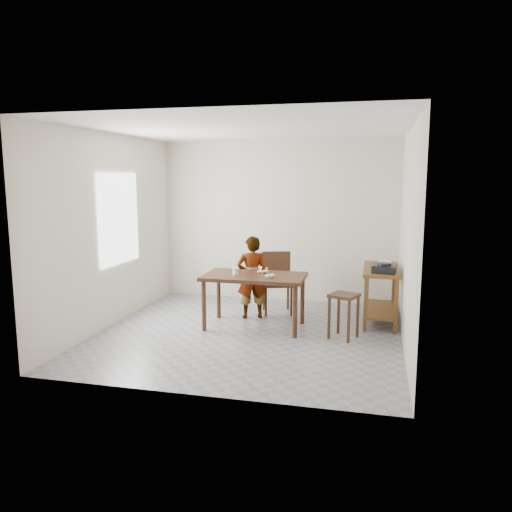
% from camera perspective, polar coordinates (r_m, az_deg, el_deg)
% --- Properties ---
extents(floor, '(4.00, 4.00, 0.04)m').
position_cam_1_polar(floor, '(6.83, -0.79, -8.99)').
color(floor, gray).
rests_on(floor, ground).
extents(ceiling, '(4.00, 4.00, 0.04)m').
position_cam_1_polar(ceiling, '(6.53, -0.85, 14.53)').
color(ceiling, white).
rests_on(ceiling, wall_back).
extents(wall_back, '(4.00, 0.04, 2.70)m').
position_cam_1_polar(wall_back, '(8.51, 2.56, 3.98)').
color(wall_back, beige).
rests_on(wall_back, ground).
extents(wall_front, '(4.00, 0.04, 2.70)m').
position_cam_1_polar(wall_front, '(4.63, -7.02, -0.25)').
color(wall_front, beige).
rests_on(wall_front, ground).
extents(wall_left, '(0.04, 4.00, 2.70)m').
position_cam_1_polar(wall_left, '(7.31, -16.37, 2.81)').
color(wall_left, beige).
rests_on(wall_left, ground).
extents(wall_right, '(0.04, 4.00, 2.70)m').
position_cam_1_polar(wall_right, '(6.36, 17.13, 1.91)').
color(wall_right, beige).
rests_on(wall_right, ground).
extents(window_pane, '(0.02, 1.10, 1.30)m').
position_cam_1_polar(window_pane, '(7.44, -15.32, 4.12)').
color(window_pane, white).
rests_on(window_pane, wall_left).
extents(dining_table, '(1.40, 0.80, 0.75)m').
position_cam_1_polar(dining_table, '(7.01, -0.19, -5.18)').
color(dining_table, '#392012').
rests_on(dining_table, floor).
extents(prep_counter, '(0.50, 1.20, 0.80)m').
position_cam_1_polar(prep_counter, '(7.49, 14.04, -4.32)').
color(prep_counter, brown).
rests_on(prep_counter, floor).
extents(child, '(0.53, 0.46, 1.24)m').
position_cam_1_polar(child, '(7.41, -0.49, -2.46)').
color(child, white).
rests_on(child, floor).
extents(dining_chair, '(0.57, 0.57, 0.94)m').
position_cam_1_polar(dining_chair, '(7.73, 2.45, -3.13)').
color(dining_chair, '#392012').
rests_on(dining_chair, floor).
extents(stool, '(0.44, 0.44, 0.59)m').
position_cam_1_polar(stool, '(6.66, 9.97, -6.78)').
color(stool, '#392012').
rests_on(stool, floor).
extents(glass_tumbler, '(0.09, 0.09, 0.09)m').
position_cam_1_polar(glass_tumbler, '(6.94, -2.36, -1.75)').
color(glass_tumbler, silver).
rests_on(glass_tumbler, dining_table).
extents(small_bowl, '(0.17, 0.17, 0.04)m').
position_cam_1_polar(small_bowl, '(6.73, 1.56, -2.31)').
color(small_bowl, white).
rests_on(small_bowl, dining_table).
extents(banana, '(0.20, 0.16, 0.06)m').
position_cam_1_polar(banana, '(7.02, 0.77, -1.75)').
color(banana, gold).
rests_on(banana, dining_table).
extents(serving_bowl, '(0.26, 0.26, 0.05)m').
position_cam_1_polar(serving_bowl, '(7.67, 14.47, -0.79)').
color(serving_bowl, white).
rests_on(serving_bowl, prep_counter).
extents(gas_burner, '(0.34, 0.34, 0.10)m').
position_cam_1_polar(gas_burner, '(7.05, 14.46, -1.42)').
color(gas_burner, black).
rests_on(gas_burner, prep_counter).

